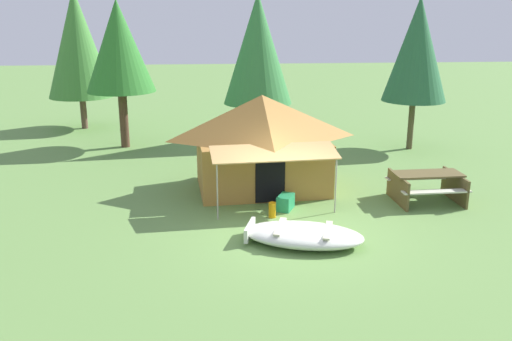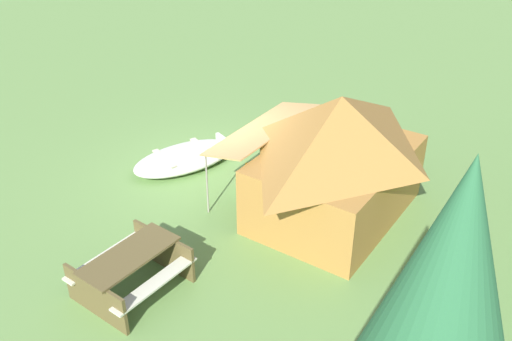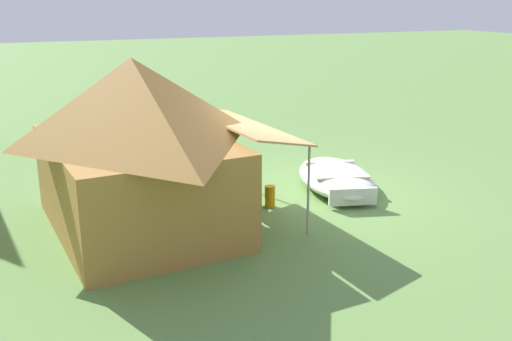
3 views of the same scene
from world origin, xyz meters
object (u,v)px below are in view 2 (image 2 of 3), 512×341
(beached_rowboat, at_px, (185,158))
(picnic_table, at_px, (131,268))
(canvas_cabin_tent, at_px, (337,156))
(fuel_can, at_px, (249,171))
(cooler_box, at_px, (256,186))

(beached_rowboat, distance_m, picnic_table, 4.30)
(canvas_cabin_tent, height_order, fuel_can, canvas_cabin_tent)
(picnic_table, distance_m, cooler_box, 3.69)
(beached_rowboat, bearing_deg, fuel_can, 106.76)
(canvas_cabin_tent, distance_m, fuel_can, 2.49)
(cooler_box, relative_size, fuel_can, 1.47)
(beached_rowboat, xyz_separation_m, fuel_can, (-0.47, 1.56, -0.02))
(fuel_can, bearing_deg, canvas_cabin_tent, 90.96)
(beached_rowboat, xyz_separation_m, canvas_cabin_tent, (-0.51, 3.77, 1.14))
(cooler_box, bearing_deg, fuel_can, -127.04)
(beached_rowboat, xyz_separation_m, picnic_table, (3.59, 2.35, 0.27))
(canvas_cabin_tent, distance_m, cooler_box, 2.09)
(fuel_can, bearing_deg, beached_rowboat, -73.24)
(canvas_cabin_tent, xyz_separation_m, cooler_box, (0.43, -1.69, -1.16))
(picnic_table, height_order, fuel_can, picnic_table)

